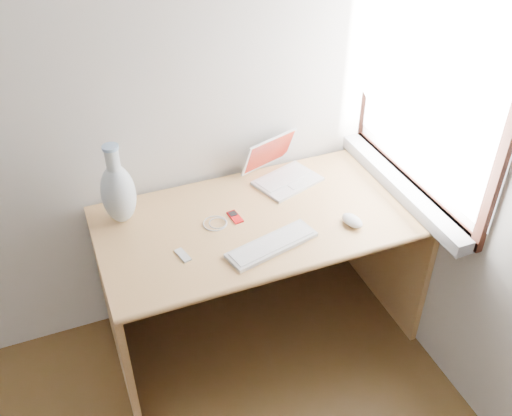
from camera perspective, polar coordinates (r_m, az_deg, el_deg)
name	(u,v)px	position (r m, az deg, el deg)	size (l,w,h in m)	color
window	(424,87)	(2.48, 16.44, 11.56)	(0.11, 0.99, 1.10)	white
desk	(255,243)	(2.69, -0.14, -3.47)	(1.43, 0.71, 0.75)	tan
laptop	(284,170)	(2.71, 2.86, 3.82)	(0.34, 0.33, 0.20)	white
external_keyboard	(272,245)	(2.33, 1.61, -3.68)	(0.41, 0.21, 0.02)	silver
mouse	(352,221)	(2.47, 9.60, -1.24)	(0.07, 0.11, 0.04)	white
ipod	(235,217)	(2.48, -2.11, -0.89)	(0.05, 0.10, 0.01)	#A60B0D
cable_coil	(215,223)	(2.45, -4.11, -1.53)	(0.11, 0.11, 0.01)	silver
remote	(183,255)	(2.31, -7.32, -4.69)	(0.03, 0.09, 0.01)	silver
vase	(118,192)	(2.45, -13.63, 1.60)	(0.15, 0.15, 0.37)	silver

